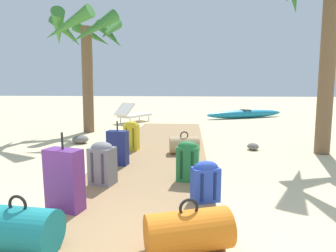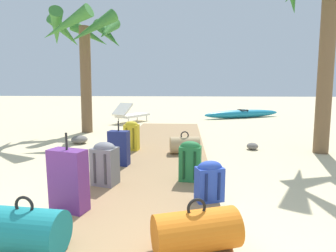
% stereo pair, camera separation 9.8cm
% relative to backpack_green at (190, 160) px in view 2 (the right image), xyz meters
% --- Properties ---
extents(ground_plane, '(60.00, 60.00, 0.00)m').
position_rel_backpack_green_xyz_m(ground_plane, '(-0.61, 0.85, -0.38)').
color(ground_plane, beige).
extents(boardwalk, '(1.89, 8.32, 0.08)m').
position_rel_backpack_green_xyz_m(boardwalk, '(-0.61, 1.68, -0.34)').
color(boardwalk, '#9E7A51').
rests_on(boardwalk, ground).
extents(backpack_green, '(0.32, 0.24, 0.57)m').
position_rel_backpack_green_xyz_m(backpack_green, '(0.00, 0.00, 0.00)').
color(backpack_green, '#237538').
rests_on(backpack_green, boardwalk).
extents(backpack_blue, '(0.35, 0.27, 0.48)m').
position_rel_backpack_green_xyz_m(backpack_blue, '(0.22, -0.69, -0.05)').
color(backpack_blue, '#2847B7').
rests_on(backpack_blue, boardwalk).
extents(duffel_bag_orange, '(0.77, 0.54, 0.45)m').
position_rel_backpack_green_xyz_m(duffel_bag_orange, '(0.02, -1.70, -0.13)').
color(duffel_bag_orange, orange).
rests_on(duffel_bag_orange, boardwalk).
extents(backpack_grey, '(0.37, 0.33, 0.59)m').
position_rel_backpack_green_xyz_m(backpack_grey, '(-1.16, -0.22, 0.01)').
color(backpack_grey, slate).
rests_on(backpack_grey, boardwalk).
extents(duffel_bag_teal, '(0.65, 0.42, 0.47)m').
position_rel_backpack_green_xyz_m(duffel_bag_teal, '(-1.35, -1.80, -0.12)').
color(duffel_bag_teal, '#197A7F').
rests_on(duffel_bag_teal, boardwalk).
extents(duffel_bag_tan, '(0.61, 0.41, 0.44)m').
position_rel_backpack_green_xyz_m(duffel_bag_tan, '(-0.08, 1.59, -0.13)').
color(duffel_bag_tan, tan).
rests_on(duffel_bag_tan, boardwalk).
extents(suitcase_purple, '(0.44, 0.30, 0.85)m').
position_rel_backpack_green_xyz_m(suitcase_purple, '(-1.31, -1.04, 0.04)').
color(suitcase_purple, '#6B2D84').
rests_on(suitcase_purple, boardwalk).
extents(backpack_yellow, '(0.31, 0.25, 0.61)m').
position_rel_backpack_green_xyz_m(backpack_yellow, '(-1.18, 1.81, 0.02)').
color(backpack_yellow, gold).
rests_on(backpack_yellow, boardwalk).
extents(suitcase_navy, '(0.36, 0.23, 0.75)m').
position_rel_backpack_green_xyz_m(suitcase_navy, '(-1.19, 0.71, -0.01)').
color(suitcase_navy, navy).
rests_on(suitcase_navy, boardwalk).
extents(palm_tree_far_right, '(2.16, 2.04, 3.95)m').
position_rel_backpack_green_xyz_m(palm_tree_far_right, '(2.79, 2.23, 2.70)').
color(palm_tree_far_right, brown).
rests_on(palm_tree_far_right, ground).
extents(palm_tree_far_left, '(2.38, 2.40, 3.53)m').
position_rel_backpack_green_xyz_m(palm_tree_far_left, '(-3.00, 4.38, 2.32)').
color(palm_tree_far_left, brown).
rests_on(palm_tree_far_left, ground).
extents(lounge_chair, '(1.28, 1.66, 0.76)m').
position_rel_backpack_green_xyz_m(lounge_chair, '(-2.17, 6.64, -0.05)').
color(lounge_chair, white).
rests_on(lounge_chair, ground).
extents(kayak, '(3.60, 2.01, 0.36)m').
position_rel_backpack_green_xyz_m(kayak, '(2.40, 8.48, -0.20)').
color(kayak, teal).
rests_on(kayak, ground).
extents(rock_right_near, '(0.35, 0.35, 0.15)m').
position_rel_backpack_green_xyz_m(rock_right_near, '(1.42, 2.37, -0.30)').
color(rock_right_near, slate).
rests_on(rock_right_near, ground).
extents(rock_left_mid, '(0.46, 0.45, 0.20)m').
position_rel_backpack_green_xyz_m(rock_left_mid, '(-2.66, 2.74, -0.28)').
color(rock_left_mid, slate).
rests_on(rock_left_mid, ground).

